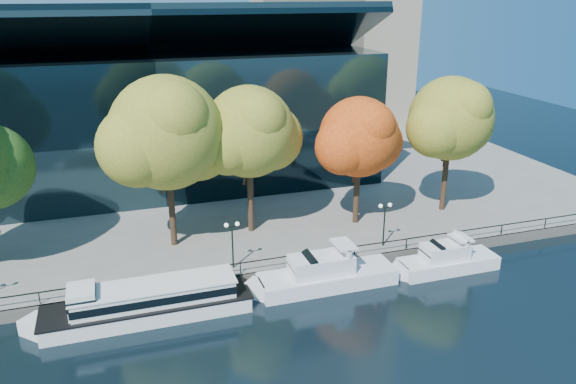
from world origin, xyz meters
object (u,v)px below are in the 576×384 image
object	(u,v)px
tree_2	(169,135)
cruiser_far	(444,260)
cruiser_near	(322,274)
tree_3	(251,134)
tree_5	(452,120)
tree_4	(361,139)
lamp_2	(385,215)
lamp_1	(232,234)
tour_boat	(142,302)

from	to	relation	value
tree_2	cruiser_far	bearing A→B (deg)	-25.62
cruiser_near	tree_3	size ratio (longest dim) A/B	0.90
tree_3	tree_5	xyz separation A→B (m)	(20.27, -0.85, -0.01)
tree_4	lamp_2	distance (m)	7.88
cruiser_near	tree_4	size ratio (longest dim) A/B	1.00
lamp_1	lamp_2	size ratio (longest dim) A/B	1.00
tree_5	lamp_1	distance (m)	25.33
tree_2	lamp_2	size ratio (longest dim) A/B	3.76
lamp_1	lamp_2	xyz separation A→B (m)	(13.68, 0.00, 0.00)
cruiser_far	tree_5	size ratio (longest dim) A/B	0.71
tree_2	tree_5	world-z (taller)	tree_2
cruiser_near	tree_5	xyz separation A→B (m)	(17.33, 9.57, 9.31)
cruiser_far	tree_4	size ratio (longest dim) A/B	0.78
cruiser_near	lamp_1	distance (m)	7.89
cruiser_far	lamp_1	xyz separation A→B (m)	(-17.31, 4.21, 2.97)
lamp_1	tree_3	bearing A→B (deg)	63.07
tour_boat	tree_3	xyz separation A→B (m)	(11.05, 10.61, 9.12)
tree_4	lamp_1	size ratio (longest dim) A/B	3.07
tree_3	lamp_2	distance (m)	13.88
tour_boat	tree_4	bearing A→B (deg)	23.89
cruiser_near	tour_boat	bearing A→B (deg)	-179.25
tour_boat	tree_2	xyz separation A→B (m)	(3.71, 9.70, 9.77)
tour_boat	lamp_1	xyz separation A→B (m)	(7.58, 3.76, 2.66)
cruiser_near	lamp_2	size ratio (longest dim) A/B	3.08
tree_2	lamp_2	xyz separation A→B (m)	(17.55, -5.94, -7.11)
tree_2	tree_3	size ratio (longest dim) A/B	1.10
cruiser_near	lamp_1	size ratio (longest dim) A/B	3.08
tree_3	lamp_2	size ratio (longest dim) A/B	3.42
tree_4	lamp_1	bearing A→B (deg)	-157.54
tree_4	tree_5	distance (m)	10.06
tour_boat	cruiser_near	world-z (taller)	cruiser_near
lamp_2	tree_4	bearing A→B (deg)	89.43
tree_3	lamp_1	xyz separation A→B (m)	(-3.48, -6.85, -6.46)
tree_5	lamp_2	xyz separation A→B (m)	(-10.06, -5.99, -6.45)
cruiser_far	tree_2	world-z (taller)	tree_2
cruiser_near	cruiser_far	distance (m)	10.91
tour_boat	cruiser_near	size ratio (longest dim) A/B	1.32
tree_5	lamp_2	size ratio (longest dim) A/B	3.42
cruiser_near	tree_5	size ratio (longest dim) A/B	0.90
cruiser_far	tree_5	bearing A→B (deg)	57.74
cruiser_far	lamp_2	xyz separation A→B (m)	(-3.63, 4.21, 2.97)
tree_3	lamp_1	world-z (taller)	tree_3
lamp_1	cruiser_near	bearing A→B (deg)	-29.12
tree_5	lamp_2	distance (m)	13.37
lamp_1	cruiser_far	bearing A→B (deg)	-13.67
tour_boat	tree_3	distance (m)	17.83
tree_3	tree_5	size ratio (longest dim) A/B	1.00
tree_4	lamp_2	bearing A→B (deg)	-90.57
lamp_1	lamp_2	bearing A→B (deg)	0.00
tree_5	lamp_1	xyz separation A→B (m)	(-23.75, -5.99, -6.45)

